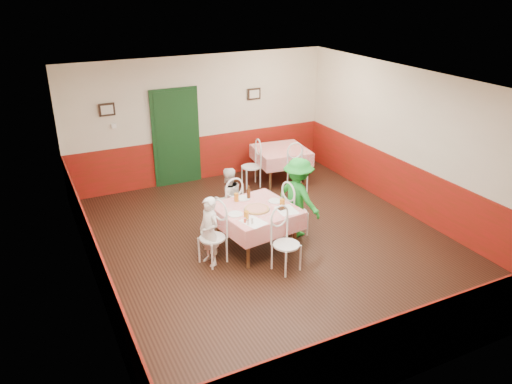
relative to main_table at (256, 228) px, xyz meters
name	(u,v)px	position (x,y,z in m)	size (l,w,h in m)	color
floor	(273,244)	(0.32, -0.04, -0.38)	(7.00, 7.00, 0.00)	black
ceiling	(276,84)	(0.32, -0.04, 2.42)	(7.00, 7.00, 0.00)	white
back_wall	(201,119)	(0.32, 3.46, 1.02)	(6.00, 0.10, 2.80)	beige
front_wall	(429,275)	(0.32, -3.54, 1.02)	(6.00, 0.10, 2.80)	beige
left_wall	(86,204)	(-2.68, -0.04, 1.02)	(0.10, 7.00, 2.80)	beige
right_wall	(415,145)	(3.32, -0.04, 1.02)	(0.10, 7.00, 2.80)	beige
wainscot_back	(202,158)	(0.32, 3.45, 0.12)	(6.00, 0.03, 1.00)	maroon
wainscot_front	(417,342)	(0.32, -3.52, 0.12)	(6.00, 0.03, 1.00)	maroon
wainscot_left	(95,259)	(-2.66, -0.04, 0.12)	(0.03, 7.00, 1.00)	maroon
wainscot_right	(408,189)	(3.31, -0.04, 0.12)	(0.03, 7.00, 1.00)	maroon
door	(176,138)	(-0.28, 3.41, 0.68)	(0.96, 0.06, 2.10)	black
picture_left	(107,110)	(-1.68, 3.41, 1.48)	(0.32, 0.03, 0.26)	black
picture_right	(254,94)	(1.62, 3.41, 1.48)	(0.32, 0.03, 0.26)	black
thermostat	(114,126)	(-1.58, 3.41, 1.12)	(0.10, 0.03, 0.10)	white
main_table	(256,228)	(0.00, 0.00, 0.00)	(1.22, 1.22, 0.77)	red
second_table	(281,165)	(1.87, 2.54, 0.00)	(1.12, 1.12, 0.77)	red
chair_left	(212,238)	(-0.84, -0.12, 0.08)	(0.42, 0.42, 0.90)	white
chair_right	(295,212)	(0.84, 0.12, 0.08)	(0.42, 0.42, 0.90)	white
chair_far	(230,207)	(-0.12, 0.84, 0.08)	(0.42, 0.42, 0.90)	white
chair_near	(286,245)	(0.12, -0.84, 0.08)	(0.42, 0.42, 0.90)	white
chair_second_a	(251,167)	(1.12, 2.54, 0.08)	(0.42, 0.42, 0.90)	white
chair_second_b	(298,172)	(1.87, 1.79, 0.08)	(0.42, 0.42, 0.90)	white
pizza	(257,209)	(-0.02, -0.07, 0.40)	(0.41, 0.41, 0.03)	#B74723
plate_left	(235,214)	(-0.41, -0.08, 0.39)	(0.25, 0.25, 0.01)	white
plate_right	(276,201)	(0.42, 0.08, 0.39)	(0.25, 0.25, 0.01)	white
plate_far	(243,198)	(-0.03, 0.44, 0.39)	(0.25, 0.25, 0.01)	white
glass_a	(246,216)	(-0.33, -0.33, 0.46)	(0.08, 0.08, 0.15)	#BF7219
glass_b	(282,203)	(0.40, -0.18, 0.46)	(0.08, 0.08, 0.16)	#BF7219
glass_c	(236,197)	(-0.19, 0.39, 0.46)	(0.08, 0.08, 0.15)	#BF7219
beer_bottle	(249,193)	(0.05, 0.39, 0.50)	(0.06, 0.06, 0.23)	#381C0A
shaker_a	(248,222)	(-0.39, -0.50, 0.43)	(0.04, 0.04, 0.09)	silver
shaker_b	(252,221)	(-0.31, -0.50, 0.43)	(0.04, 0.04, 0.09)	silver
shaker_c	(245,220)	(-0.40, -0.41, 0.43)	(0.04, 0.04, 0.09)	#B23319
menu_left	(253,222)	(-0.27, -0.45, 0.39)	(0.30, 0.40, 0.00)	white
menu_right	(286,210)	(0.41, -0.30, 0.39)	(0.30, 0.40, 0.00)	white
wallet	(282,209)	(0.36, -0.23, 0.40)	(0.11, 0.09, 0.02)	black
diner_left	(209,232)	(-0.89, -0.13, 0.21)	(0.42, 0.28, 1.16)	gray
diner_far	(228,199)	(-0.13, 0.89, 0.22)	(0.58, 0.45, 1.19)	gray
diner_right	(298,197)	(0.89, 0.13, 0.35)	(0.94, 0.54, 1.45)	gray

